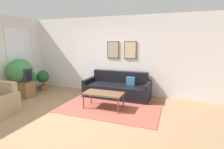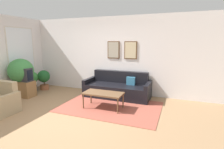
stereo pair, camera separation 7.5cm
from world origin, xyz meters
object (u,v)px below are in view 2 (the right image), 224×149
potted_plant_tall (21,71)px  couch (118,88)px  tv (22,74)px  coffee_table (103,94)px

potted_plant_tall → couch: bearing=18.9°
tv → potted_plant_tall: 0.15m
couch → coffee_table: size_ratio=2.00×
coffee_table → tv: size_ratio=1.56×
tv → potted_plant_tall: size_ratio=0.55×
couch → tv: (-3.00, -1.12, 0.47)m
coffee_table → potted_plant_tall: (-3.08, 0.08, 0.43)m
coffee_table → tv: (-2.97, 0.02, 0.34)m
tv → potted_plant_tall: potted_plant_tall is taller
tv → couch: bearing=20.5°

